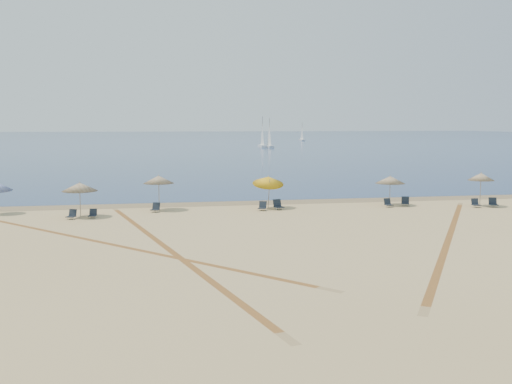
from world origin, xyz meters
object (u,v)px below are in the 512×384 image
(umbrella_4, at_px, (390,180))
(chair_8, at_px, (476,203))
(umbrella_3, at_px, (268,180))
(sailboat_3, at_px, (269,138))
(chair_2, at_px, (93,214))
(chair_4, at_px, (262,206))
(umbrella_5, at_px, (481,177))
(chair_3, at_px, (156,208))
(chair_7, at_px, (405,202))
(sailboat_0, at_px, (302,135))
(chair_6, at_px, (388,203))
(chair_5, at_px, (278,205))
(umbrella_1, at_px, (80,187))
(chair_1, at_px, (72,215))
(chair_9, at_px, (493,203))
(umbrella_2, at_px, (159,180))
(sailboat_2, at_px, (262,138))

(umbrella_4, bearing_deg, chair_8, -20.51)
(chair_8, bearing_deg, umbrella_3, 174.52)
(umbrella_3, height_order, sailboat_3, sailboat_3)
(chair_2, bearing_deg, chair_4, 15.41)
(umbrella_5, xyz_separation_m, sailboat_3, (5.98, 108.00, 0.07))
(chair_3, relative_size, chair_8, 1.22)
(chair_7, height_order, sailboat_0, sailboat_0)
(chair_3, relative_size, chair_6, 1.17)
(umbrella_5, relative_size, chair_5, 3.04)
(umbrella_1, height_order, chair_2, umbrella_1)
(umbrella_4, height_order, chair_6, umbrella_4)
(chair_8, bearing_deg, umbrella_5, 39.54)
(umbrella_5, bearing_deg, chair_1, -178.58)
(umbrella_1, distance_m, umbrella_4, 22.49)
(chair_9, bearing_deg, chair_8, -170.21)
(chair_8, bearing_deg, chair_2, -177.13)
(chair_5, height_order, chair_9, chair_5)
(chair_5, bearing_deg, sailboat_0, 59.98)
(chair_6, xyz_separation_m, chair_7, (1.54, 0.42, 0.02))
(chair_7, bearing_deg, sailboat_3, 107.48)
(umbrella_3, height_order, chair_9, umbrella_3)
(chair_6, height_order, chair_9, chair_9)
(chair_3, bearing_deg, chair_5, 19.86)
(umbrella_2, distance_m, chair_2, 5.53)
(chair_6, xyz_separation_m, sailboat_3, (12.92, 107.19, 2.01))
(chair_2, distance_m, sailboat_2, 115.12)
(chair_4, bearing_deg, umbrella_4, 29.16)
(chair_8, distance_m, sailboat_3, 108.68)
(umbrella_1, xyz_separation_m, chair_7, (23.47, 1.18, -1.70))
(chair_2, distance_m, chair_3, 4.49)
(chair_5, xyz_separation_m, chair_7, (9.87, 0.25, -0.02))
(umbrella_4, height_order, sailboat_0, sailboat_0)
(umbrella_1, xyz_separation_m, chair_6, (21.93, 0.76, -1.72))
(chair_1, relative_size, sailboat_2, 0.10)
(sailboat_2, bearing_deg, chair_9, -92.79)
(chair_2, height_order, sailboat_2, sailboat_2)
(umbrella_4, xyz_separation_m, chair_7, (1.04, -0.48, -1.63))
(umbrella_2, relative_size, sailboat_0, 0.39)
(sailboat_0, bearing_deg, chair_3, -109.19)
(chair_2, height_order, chair_5, chair_5)
(sailboat_2, relative_size, sailboat_3, 1.05)
(chair_3, height_order, sailboat_0, sailboat_0)
(chair_8, relative_size, sailboat_2, 0.08)
(umbrella_3, distance_m, chair_7, 10.59)
(chair_6, bearing_deg, chair_7, 8.13)
(chair_4, bearing_deg, sailboat_0, 98.04)
(umbrella_1, bearing_deg, sailboat_0, 70.43)
(umbrella_3, height_order, umbrella_5, umbrella_3)
(umbrella_4, bearing_deg, chair_5, -175.22)
(sailboat_3, bearing_deg, umbrella_3, -104.14)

